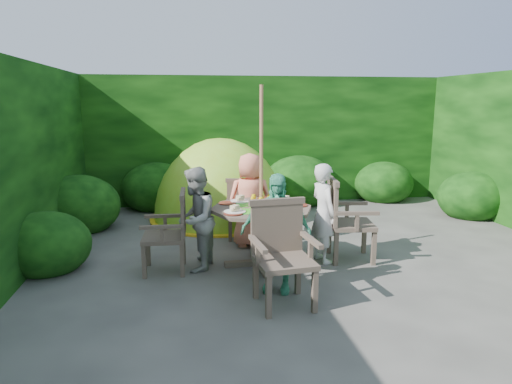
{
  "coord_description": "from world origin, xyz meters",
  "views": [
    {
      "loc": [
        -1.68,
        -5.38,
        2.0
      ],
      "look_at": [
        -0.75,
        0.37,
        0.85
      ],
      "focal_mm": 32.0,
      "sensor_mm": 36.0,
      "label": 1
    }
  ],
  "objects": [
    {
      "name": "parasol_pole",
      "position": [
        -0.75,
        -0.03,
        1.1
      ],
      "size": [
        0.05,
        0.05,
        2.2
      ],
      "primitive_type": "cylinder",
      "rotation": [
        0.0,
        0.0,
        0.03
      ],
      "color": "#905E39",
      "rests_on": "ground"
    },
    {
      "name": "garden_chair_back",
      "position": [
        -0.8,
        1.07,
        0.48
      ],
      "size": [
        0.63,
        0.58,
        0.9
      ],
      "rotation": [
        0.0,
        0.0,
        2.92
      ],
      "color": "#44372C",
      "rests_on": "ground"
    },
    {
      "name": "child_front",
      "position": [
        -0.73,
        -0.83,
        0.64
      ],
      "size": [
        0.81,
        0.5,
        1.28
      ],
      "primitive_type": "imported",
      "rotation": [
        0.0,
        0.0,
        -0.27
      ],
      "color": "#4AAD86",
      "rests_on": "ground"
    },
    {
      "name": "child_right",
      "position": [
        0.05,
        -0.01,
        0.63
      ],
      "size": [
        0.4,
        0.51,
        1.26
      ],
      "primitive_type": "imported",
      "rotation": [
        0.0,
        0.0,
        1.8
      ],
      "color": "silver",
      "rests_on": "ground"
    },
    {
      "name": "ground",
      "position": [
        0.0,
        0.0,
        0.0
      ],
      "size": [
        60.0,
        60.0,
        0.0
      ],
      "primitive_type": "plane",
      "color": "#46433F",
      "rests_on": "ground"
    },
    {
      "name": "hedge_enclosure",
      "position": [
        0.0,
        1.33,
        1.25
      ],
      "size": [
        9.0,
        9.0,
        2.5
      ],
      "color": "black",
      "rests_on": "ground"
    },
    {
      "name": "child_left",
      "position": [
        -1.55,
        -0.05,
        0.63
      ],
      "size": [
        0.62,
        0.71,
        1.25
      ],
      "primitive_type": "imported",
      "rotation": [
        0.0,
        0.0,
        -1.85
      ],
      "color": "gray",
      "rests_on": "ground"
    },
    {
      "name": "garden_chair_left",
      "position": [
        -1.85,
        -0.07,
        0.5
      ],
      "size": [
        0.52,
        0.58,
        0.93
      ],
      "rotation": [
        0.0,
        0.0,
        -1.61
      ],
      "color": "#44372C",
      "rests_on": "ground"
    },
    {
      "name": "child_back",
      "position": [
        -0.77,
        0.77,
        0.66
      ],
      "size": [
        0.66,
        0.44,
        1.32
      ],
      "primitive_type": "imported",
      "rotation": [
        0.0,
        0.0,
        3.17
      ],
      "color": "#FF8A69",
      "rests_on": "ground"
    },
    {
      "name": "garden_chair_front",
      "position": [
        -0.73,
        -1.13,
        0.53
      ],
      "size": [
        0.65,
        0.59,
        1.0
      ],
      "rotation": [
        0.0,
        0.0,
        0.11
      ],
      "color": "#44372C",
      "rests_on": "ground"
    },
    {
      "name": "dome_tent",
      "position": [
        -1.06,
        2.38,
        0.0
      ],
      "size": [
        2.45,
        2.45,
        2.8
      ],
      "rotation": [
        0.0,
        0.0,
        -0.01
      ],
      "color": "#98C125",
      "rests_on": "ground"
    },
    {
      "name": "patio_table",
      "position": [
        -0.75,
        -0.03,
        0.62
      ],
      "size": [
        1.3,
        1.3,
        0.88
      ],
      "rotation": [
        0.0,
        0.0,
        0.03
      ],
      "color": "#44372C",
      "rests_on": "ground"
    },
    {
      "name": "garden_chair_right",
      "position": [
        0.34,
        0.01,
        0.54
      ],
      "size": [
        0.62,
        0.68,
        1.02
      ],
      "rotation": [
        0.0,
        0.0,
        1.43
      ],
      "color": "#44372C",
      "rests_on": "ground"
    }
  ]
}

